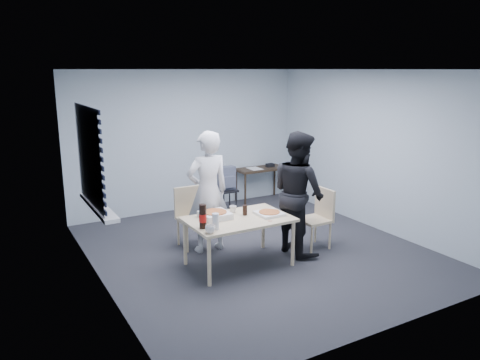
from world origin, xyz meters
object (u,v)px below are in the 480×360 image
person_black (298,193)px  soda_bottle (203,217)px  person_white (208,192)px  side_table (261,172)px  chair_right (319,214)px  stool (227,195)px  dining_table (239,222)px  backpack (227,179)px  mug_a (210,229)px  chair_far (190,212)px  mug_b (233,209)px

person_black → soda_bottle: person_black is taller
person_white → person_black: size_ratio=1.00×
side_table → soda_bottle: bearing=-133.1°
chair_right → stool: chair_right is taller
dining_table → backpack: backpack is taller
backpack → mug_a: bearing=-126.9°
chair_far → side_table: (2.24, 1.60, 0.08)m
side_table → backpack: 1.15m
mug_b → chair_far: bearing=113.2°
chair_right → person_white: person_white is taller
backpack → mug_b: bearing=-120.5°
dining_table → chair_right: bearing=0.4°
person_black → soda_bottle: (-1.57, -0.15, -0.07)m
person_black → soda_bottle: bearing=95.4°
chair_far → side_table: chair_far is taller
side_table → stool: bearing=-154.7°
person_black → stool: (-0.04, 2.10, -0.53)m
chair_right → person_black: bearing=178.2°
side_table → backpack: backpack is taller
side_table → mug_b: (-1.91, -2.34, 0.12)m
stool → mug_a: (-1.53, -2.46, 0.36)m
chair_right → person_white: bearing=155.2°
side_table → backpack: (-1.03, -0.50, 0.08)m
person_black → side_table: bearing=-20.9°
backpack → stool: bearing=85.1°
soda_bottle → side_table: bearing=46.9°
side_table → stool: 1.16m
chair_right → side_table: chair_right is taller
backpack → person_white: bearing=-131.8°
chair_right → mug_b: bearing=168.8°
chair_right → mug_b: (-1.31, 0.26, 0.20)m
person_black → mug_b: (-0.93, 0.25, -0.17)m
stool → soda_bottle: bearing=-124.2°
mug_b → soda_bottle: bearing=-148.4°
chair_right → mug_a: chair_right is taller
stool → backpack: bearing=-90.0°
backpack → mug_a: backpack is taller
chair_right → side_table: bearing=76.9°
mug_a → person_white: bearing=65.7°
chair_right → soda_bottle: bearing=-176.0°
chair_right → side_table: (0.60, 2.60, 0.08)m
person_black → side_table: (0.99, 2.59, -0.29)m
mug_b → side_table: bearing=50.7°
chair_far → mug_b: bearing=-66.8°
person_black → mug_b: 0.98m
chair_far → soda_bottle: bearing=-105.8°
mug_b → mug_a: bearing=-136.9°
mug_a → soda_bottle: size_ratio=0.40×
mug_b → stool: bearing=64.5°
backpack → mug_b: size_ratio=4.23×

